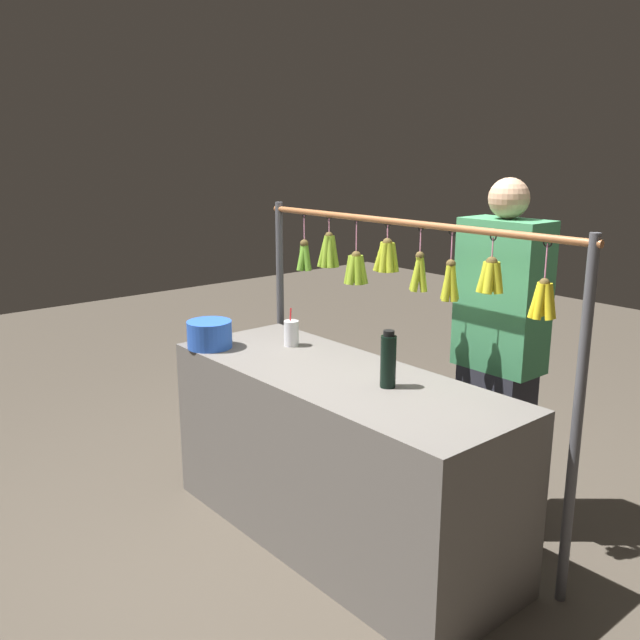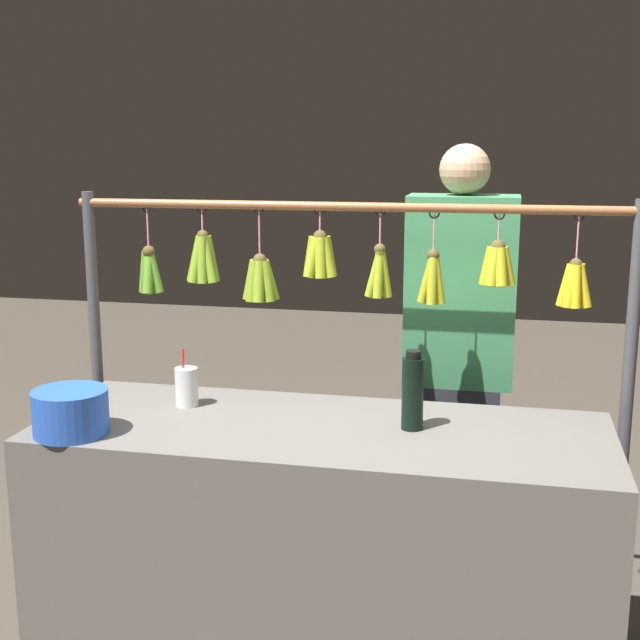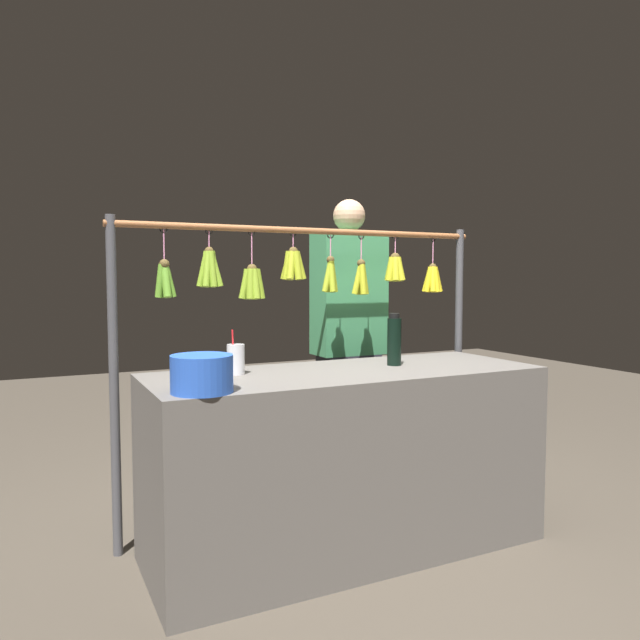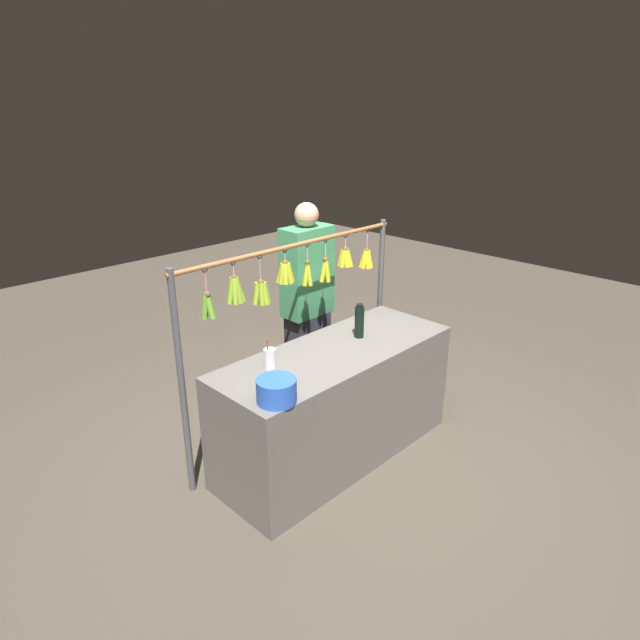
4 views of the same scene
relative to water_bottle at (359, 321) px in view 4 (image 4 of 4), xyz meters
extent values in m
plane|color=#4B4238|center=(0.29, 0.04, -0.97)|extent=(12.00, 12.00, 0.00)
cube|color=#66605B|center=(0.29, 0.04, -0.55)|extent=(1.84, 0.69, 0.85)
cylinder|color=#4C4C51|center=(-0.70, -0.37, -0.19)|extent=(0.04, 0.04, 1.56)
cylinder|color=#4C4C51|center=(1.27, -0.37, -0.19)|extent=(0.04, 0.04, 1.56)
cylinder|color=#9E6038|center=(0.29, -0.37, 0.55)|extent=(2.03, 0.03, 0.03)
torus|color=black|center=(-0.50, -0.37, 0.53)|extent=(0.04, 0.01, 0.04)
cylinder|color=pink|center=(-0.50, -0.37, 0.45)|extent=(0.01, 0.01, 0.16)
sphere|color=brown|center=(-0.50, -0.37, 0.37)|extent=(0.04, 0.04, 0.04)
cylinder|color=yellow|center=(-0.47, -0.37, 0.30)|extent=(0.06, 0.03, 0.15)
cylinder|color=yellow|center=(-0.49, -0.34, 0.30)|extent=(0.05, 0.06, 0.15)
cylinder|color=yellow|center=(-0.50, -0.34, 0.30)|extent=(0.03, 0.06, 0.15)
cylinder|color=yellow|center=(-0.53, -0.36, 0.30)|extent=(0.06, 0.04, 0.15)
cylinder|color=yellow|center=(-0.53, -0.38, 0.30)|extent=(0.05, 0.04, 0.15)
cylinder|color=yellow|center=(-0.50, -0.40, 0.30)|extent=(0.04, 0.07, 0.15)
cylinder|color=yellow|center=(-0.48, -0.39, 0.30)|extent=(0.06, 0.06, 0.15)
torus|color=black|center=(-0.24, -0.37, 0.53)|extent=(0.04, 0.01, 0.04)
cylinder|color=pink|center=(-0.24, -0.37, 0.48)|extent=(0.01, 0.01, 0.11)
sphere|color=brown|center=(-0.24, -0.37, 0.42)|extent=(0.05, 0.05, 0.05)
cylinder|color=gold|center=(-0.21, -0.36, 0.36)|extent=(0.06, 0.04, 0.14)
cylinder|color=gold|center=(-0.23, -0.34, 0.36)|extent=(0.06, 0.07, 0.14)
cylinder|color=gold|center=(-0.25, -0.34, 0.36)|extent=(0.05, 0.07, 0.14)
cylinder|color=gold|center=(-0.27, -0.37, 0.36)|extent=(0.07, 0.04, 0.14)
cylinder|color=gold|center=(-0.26, -0.39, 0.36)|extent=(0.05, 0.06, 0.14)
cylinder|color=gold|center=(-0.23, -0.39, 0.36)|extent=(0.05, 0.06, 0.14)
torus|color=black|center=(-0.02, -0.37, 0.53)|extent=(0.04, 0.01, 0.04)
cylinder|color=pink|center=(-0.02, -0.37, 0.46)|extent=(0.01, 0.01, 0.14)
sphere|color=brown|center=(-0.02, -0.37, 0.39)|extent=(0.04, 0.04, 0.04)
cylinder|color=gold|center=(-0.01, -0.37, 0.30)|extent=(0.07, 0.04, 0.17)
cylinder|color=gold|center=(-0.02, -0.35, 0.30)|extent=(0.03, 0.06, 0.17)
cylinder|color=gold|center=(-0.04, -0.37, 0.30)|extent=(0.06, 0.04, 0.17)
cylinder|color=gold|center=(-0.03, -0.38, 0.30)|extent=(0.04, 0.07, 0.17)
torus|color=black|center=(0.16, -0.37, 0.53)|extent=(0.04, 0.01, 0.04)
cylinder|color=pink|center=(0.16, -0.37, 0.47)|extent=(0.01, 0.01, 0.13)
sphere|color=brown|center=(0.16, -0.37, 0.40)|extent=(0.04, 0.04, 0.04)
cylinder|color=#A0B326|center=(0.18, -0.36, 0.32)|extent=(0.07, 0.04, 0.17)
cylinder|color=#A0B326|center=(0.16, -0.35, 0.32)|extent=(0.03, 0.07, 0.17)
cylinder|color=#A0B326|center=(0.15, -0.37, 0.32)|extent=(0.06, 0.04, 0.17)
cylinder|color=#A0B326|center=(0.16, -0.38, 0.32)|extent=(0.04, 0.08, 0.17)
torus|color=black|center=(0.38, -0.37, 0.53)|extent=(0.04, 0.01, 0.04)
cylinder|color=pink|center=(0.38, -0.37, 0.49)|extent=(0.01, 0.01, 0.09)
sphere|color=brown|center=(0.38, -0.37, 0.44)|extent=(0.05, 0.05, 0.05)
cylinder|color=#A6B526|center=(0.41, -0.37, 0.37)|extent=(0.06, 0.04, 0.15)
cylinder|color=#A6B526|center=(0.40, -0.34, 0.37)|extent=(0.06, 0.06, 0.15)
cylinder|color=#A6B526|center=(0.37, -0.34, 0.37)|extent=(0.04, 0.06, 0.15)
cylinder|color=#A6B526|center=(0.35, -0.35, 0.37)|extent=(0.07, 0.05, 0.15)
cylinder|color=#A6B526|center=(0.35, -0.38, 0.37)|extent=(0.06, 0.05, 0.15)
cylinder|color=#A6B526|center=(0.38, -0.40, 0.37)|extent=(0.04, 0.07, 0.15)
cylinder|color=#A6B526|center=(0.40, -0.39, 0.37)|extent=(0.07, 0.06, 0.15)
torus|color=black|center=(0.60, -0.37, 0.53)|extent=(0.04, 0.02, 0.04)
cylinder|color=pink|center=(0.60, -0.37, 0.44)|extent=(0.01, 0.01, 0.18)
sphere|color=brown|center=(0.60, -0.37, 0.35)|extent=(0.05, 0.05, 0.05)
cylinder|color=#88AB29|center=(0.64, -0.37, 0.28)|extent=(0.07, 0.04, 0.15)
cylinder|color=#88AB29|center=(0.62, -0.34, 0.28)|extent=(0.05, 0.06, 0.16)
cylinder|color=#88AB29|center=(0.60, -0.33, 0.28)|extent=(0.04, 0.07, 0.15)
cylinder|color=#88AB29|center=(0.57, -0.35, 0.28)|extent=(0.06, 0.05, 0.16)
cylinder|color=#88AB29|center=(0.57, -0.38, 0.28)|extent=(0.07, 0.05, 0.16)
cylinder|color=#88AB29|center=(0.59, -0.40, 0.28)|extent=(0.05, 0.07, 0.16)
cylinder|color=#88AB29|center=(0.62, -0.39, 0.28)|extent=(0.05, 0.05, 0.15)
torus|color=black|center=(0.82, -0.37, 0.53)|extent=(0.04, 0.01, 0.04)
cylinder|color=pink|center=(0.82, -0.37, 0.48)|extent=(0.01, 0.01, 0.10)
sphere|color=brown|center=(0.82, -0.37, 0.44)|extent=(0.04, 0.04, 0.04)
cylinder|color=#80A82A|center=(0.85, -0.37, 0.35)|extent=(0.07, 0.04, 0.18)
cylinder|color=#80A82A|center=(0.84, -0.34, 0.35)|extent=(0.06, 0.07, 0.18)
cylinder|color=#80A82A|center=(0.81, -0.34, 0.35)|extent=(0.04, 0.06, 0.18)
cylinder|color=#80A82A|center=(0.79, -0.35, 0.35)|extent=(0.07, 0.06, 0.18)
cylinder|color=#80A82A|center=(0.79, -0.38, 0.35)|extent=(0.06, 0.05, 0.18)
cylinder|color=#80A82A|center=(0.82, -0.40, 0.35)|extent=(0.04, 0.07, 0.18)
cylinder|color=#80A82A|center=(0.84, -0.39, 0.35)|extent=(0.05, 0.06, 0.18)
torus|color=black|center=(1.03, -0.37, 0.53)|extent=(0.04, 0.01, 0.04)
cylinder|color=pink|center=(1.03, -0.37, 0.45)|extent=(0.01, 0.01, 0.16)
sphere|color=brown|center=(1.03, -0.37, 0.37)|extent=(0.05, 0.05, 0.05)
cylinder|color=#639E2D|center=(1.05, -0.37, 0.29)|extent=(0.06, 0.04, 0.16)
cylinder|color=#639E2D|center=(1.03, -0.35, 0.29)|extent=(0.04, 0.08, 0.16)
cylinder|color=#639E2D|center=(1.02, -0.37, 0.29)|extent=(0.07, 0.04, 0.16)
cylinder|color=#639E2D|center=(1.04, -0.39, 0.29)|extent=(0.04, 0.07, 0.16)
cylinder|color=black|center=(0.00, 0.00, -0.01)|extent=(0.07, 0.07, 0.23)
cylinder|color=black|center=(0.00, 0.00, 0.12)|extent=(0.05, 0.05, 0.02)
cylinder|color=blue|center=(1.04, 0.27, -0.05)|extent=(0.23, 0.23, 0.14)
cylinder|color=silver|center=(0.79, -0.08, -0.05)|extent=(0.08, 0.08, 0.13)
cylinder|color=red|center=(0.80, -0.08, -0.02)|extent=(0.01, 0.02, 0.20)
cube|color=#2D2D38|center=(-0.11, -0.66, -0.56)|extent=(0.33, 0.22, 0.83)
cube|color=#3F8C59|center=(-0.11, -0.66, 0.22)|extent=(0.41, 0.22, 0.72)
sphere|color=tan|center=(-0.11, -0.66, 0.67)|extent=(0.19, 0.19, 0.19)
camera|label=1|loc=(-1.98, 2.06, 0.90)|focal=38.50mm
camera|label=2|loc=(-0.26, 2.57, 0.78)|focal=47.64mm
camera|label=3|loc=(1.63, 2.48, 0.31)|focal=33.86mm
camera|label=4|loc=(2.81, 2.38, 1.48)|focal=30.67mm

